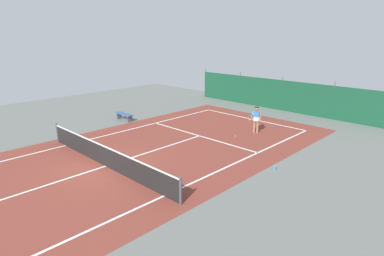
{
  "coord_description": "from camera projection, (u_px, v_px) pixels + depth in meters",
  "views": [
    {
      "loc": [
        12.56,
        -7.18,
        5.96
      ],
      "look_at": [
        0.61,
        5.12,
        0.9
      ],
      "focal_mm": 30.24,
      "sensor_mm": 36.0,
      "label": 1
    }
  ],
  "objects": [
    {
      "name": "ground_plane",
      "position": [
        106.0,
        166.0,
        15.03
      ],
      "size": [
        36.0,
        36.0,
        0.0
      ],
      "primitive_type": "plane",
      "color": "slate"
    },
    {
      "name": "court_surface",
      "position": [
        106.0,
        166.0,
        15.03
      ],
      "size": [
        11.02,
        26.6,
        0.01
      ],
      "color": "brown",
      "rests_on": "ground"
    },
    {
      "name": "tennis_net",
      "position": [
        105.0,
        156.0,
        14.88
      ],
      "size": [
        10.12,
        0.1,
        1.1
      ],
      "color": "black",
      "rests_on": "ground"
    },
    {
      "name": "back_fence",
      "position": [
        283.0,
        101.0,
        26.11
      ],
      "size": [
        16.3,
        0.98,
        2.7
      ],
      "color": "#14472D",
      "rests_on": "ground"
    },
    {
      "name": "tennis_player",
      "position": [
        256.0,
        118.0,
        19.78
      ],
      "size": [
        0.57,
        0.82,
        1.64
      ],
      "rotation": [
        0.0,
        0.0,
        3.45
      ],
      "color": "#9E7051",
      "rests_on": "ground"
    },
    {
      "name": "tennis_ball_near_player",
      "position": [
        235.0,
        136.0,
        19.29
      ],
      "size": [
        0.07,
        0.07,
        0.07
      ],
      "primitive_type": "sphere",
      "color": "#CCDB33",
      "rests_on": "ground"
    },
    {
      "name": "parked_car",
      "position": [
        329.0,
        98.0,
        26.28
      ],
      "size": [
        2.18,
        4.28,
        1.68
      ],
      "rotation": [
        0.0,
        0.0,
        3.19
      ],
      "color": "silver",
      "rests_on": "ground"
    },
    {
      "name": "courtside_bench",
      "position": [
        124.0,
        115.0,
        22.82
      ],
      "size": [
        1.6,
        0.4,
        0.49
      ],
      "color": "#335184",
      "rests_on": "ground"
    },
    {
      "name": "water_bottle",
      "position": [
        275.0,
        168.0,
        14.57
      ],
      "size": [
        0.08,
        0.08,
        0.24
      ],
      "primitive_type": "cylinder",
      "color": "#338CD8",
      "rests_on": "ground"
    }
  ]
}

